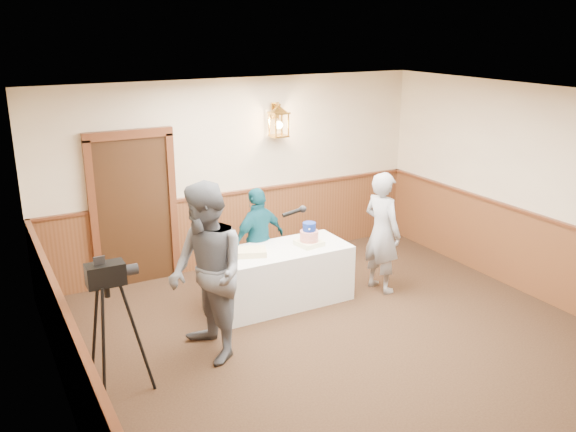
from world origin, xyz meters
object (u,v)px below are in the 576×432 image
(sheet_cake_green, at_px, (228,253))
(baker, at_px, (382,232))
(interviewer, at_px, (207,273))
(tv_camera_rig, at_px, (112,341))
(sheet_cake_yellow, at_px, (251,252))
(assistant_p, at_px, (259,240))
(display_table, at_px, (281,275))
(tiered_cake, at_px, (309,236))

(sheet_cake_green, distance_m, baker, 2.13)
(interviewer, bearing_deg, tv_camera_rig, -76.45)
(sheet_cake_yellow, distance_m, assistant_p, 0.60)
(baker, bearing_deg, sheet_cake_yellow, 72.24)
(baker, bearing_deg, interviewer, 92.43)
(display_table, relative_size, tiered_cake, 5.23)
(baker, bearing_deg, sheet_cake_green, 70.14)
(sheet_cake_yellow, distance_m, interviewer, 1.25)
(display_table, height_order, baker, baker)
(assistant_p, distance_m, tv_camera_rig, 2.89)
(interviewer, xyz_separation_m, tv_camera_rig, (-1.11, -0.34, -0.34))
(tv_camera_rig, bearing_deg, sheet_cake_yellow, 30.59)
(display_table, bearing_deg, sheet_cake_green, 171.35)
(interviewer, bearing_deg, sheet_cake_green, 142.52)
(sheet_cake_yellow, relative_size, assistant_p, 0.25)
(sheet_cake_yellow, relative_size, tv_camera_rig, 0.25)
(display_table, relative_size, tv_camera_rig, 1.25)
(baker, bearing_deg, tiered_cake, 67.93)
(sheet_cake_yellow, height_order, sheet_cake_green, sheet_cake_yellow)
(display_table, xyz_separation_m, interviewer, (-1.33, -0.85, 0.61))
(tiered_cake, xyz_separation_m, sheet_cake_green, (-1.08, 0.17, -0.09))
(display_table, bearing_deg, tv_camera_rig, -154.06)
(sheet_cake_green, height_order, assistant_p, assistant_p)
(sheet_cake_yellow, bearing_deg, baker, -8.72)
(tiered_cake, bearing_deg, display_table, 171.10)
(interviewer, relative_size, baker, 1.18)
(sheet_cake_green, distance_m, interviewer, 1.17)
(baker, height_order, assistant_p, baker)
(tv_camera_rig, bearing_deg, sheet_cake_green, 36.85)
(sheet_cake_yellow, relative_size, baker, 0.22)
(sheet_cake_yellow, relative_size, sheet_cake_green, 1.35)
(tiered_cake, bearing_deg, sheet_cake_green, 171.26)
(interviewer, relative_size, assistant_p, 1.35)
(sheet_cake_yellow, distance_m, sheet_cake_green, 0.29)
(assistant_p, bearing_deg, sheet_cake_green, 15.92)
(sheet_cake_yellow, xyz_separation_m, assistant_p, (0.34, 0.49, -0.06))
(tiered_cake, xyz_separation_m, baker, (1.01, -0.23, -0.04))
(sheet_cake_yellow, bearing_deg, assistant_p, 55.33)
(baker, distance_m, assistant_p, 1.67)
(tiered_cake, xyz_separation_m, sheet_cake_yellow, (-0.81, 0.05, -0.08))
(sheet_cake_green, bearing_deg, tiered_cake, -8.74)
(assistant_p, relative_size, tv_camera_rig, 1.02)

